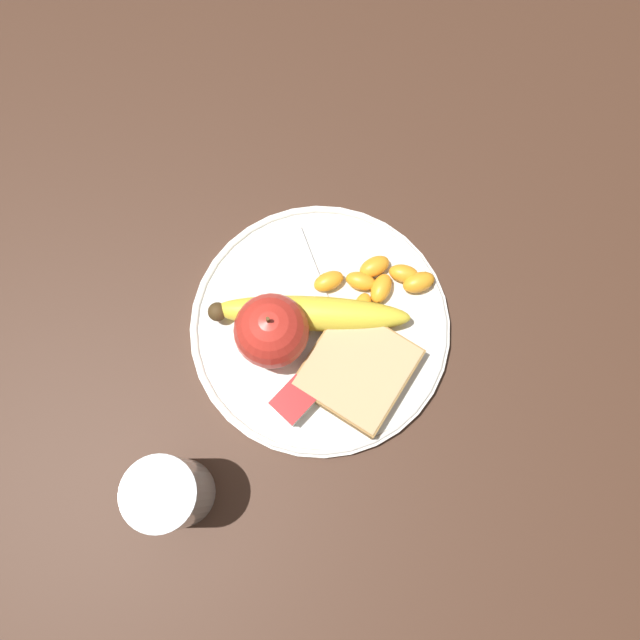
% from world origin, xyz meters
% --- Properties ---
extents(ground_plane, '(3.00, 3.00, 0.00)m').
position_xyz_m(ground_plane, '(0.00, 0.00, 0.00)').
color(ground_plane, '#42281C').
extents(plate, '(0.27, 0.27, 0.01)m').
position_xyz_m(plate, '(0.00, 0.00, 0.01)').
color(plate, silver).
rests_on(plate, ground_plane).
extents(juice_glass, '(0.07, 0.07, 0.10)m').
position_xyz_m(juice_glass, '(-0.21, -0.02, 0.05)').
color(juice_glass, silver).
rests_on(juice_glass, ground_plane).
extents(apple, '(0.07, 0.07, 0.08)m').
position_xyz_m(apple, '(-0.04, 0.02, 0.05)').
color(apple, red).
rests_on(apple, plate).
extents(banana, '(0.16, 0.17, 0.04)m').
position_xyz_m(banana, '(-0.01, 0.01, 0.03)').
color(banana, yellow).
rests_on(banana, plate).
extents(bread_slice, '(0.12, 0.11, 0.02)m').
position_xyz_m(bread_slice, '(-0.01, -0.06, 0.02)').
color(bread_slice, olive).
rests_on(bread_slice, plate).
extents(fork, '(0.09, 0.16, 0.00)m').
position_xyz_m(fork, '(0.01, 0.00, 0.01)').
color(fork, silver).
rests_on(fork, plate).
extents(jam_packet, '(0.04, 0.03, 0.02)m').
position_xyz_m(jam_packet, '(-0.08, -0.04, 0.02)').
color(jam_packet, white).
rests_on(jam_packet, plate).
extents(orange_segment_0, '(0.03, 0.04, 0.02)m').
position_xyz_m(orange_segment_0, '(0.06, -0.00, 0.02)').
color(orange_segment_0, orange).
rests_on(orange_segment_0, plate).
extents(orange_segment_1, '(0.04, 0.03, 0.02)m').
position_xyz_m(orange_segment_1, '(0.07, -0.02, 0.02)').
color(orange_segment_1, orange).
rests_on(orange_segment_1, plate).
extents(orange_segment_2, '(0.04, 0.03, 0.02)m').
position_xyz_m(orange_segment_2, '(0.08, 0.00, 0.02)').
color(orange_segment_2, orange).
rests_on(orange_segment_2, plate).
extents(orange_segment_3, '(0.03, 0.03, 0.02)m').
position_xyz_m(orange_segment_3, '(0.04, -0.05, 0.02)').
color(orange_segment_3, orange).
rests_on(orange_segment_3, plate).
extents(orange_segment_4, '(0.04, 0.03, 0.02)m').
position_xyz_m(orange_segment_4, '(0.04, 0.02, 0.02)').
color(orange_segment_4, orange).
rests_on(orange_segment_4, plate).
extents(orange_segment_5, '(0.03, 0.03, 0.02)m').
position_xyz_m(orange_segment_5, '(0.04, -0.02, 0.02)').
color(orange_segment_5, orange).
rests_on(orange_segment_5, plate).
extents(orange_segment_6, '(0.04, 0.03, 0.02)m').
position_xyz_m(orange_segment_6, '(0.10, -0.04, 0.02)').
color(orange_segment_6, orange).
rests_on(orange_segment_6, plate).
extents(orange_segment_7, '(0.02, 0.03, 0.02)m').
position_xyz_m(orange_segment_7, '(0.03, -0.03, 0.02)').
color(orange_segment_7, orange).
rests_on(orange_segment_7, plate).
extents(orange_segment_8, '(0.03, 0.04, 0.02)m').
position_xyz_m(orange_segment_8, '(0.10, -0.03, 0.02)').
color(orange_segment_8, orange).
rests_on(orange_segment_8, plate).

